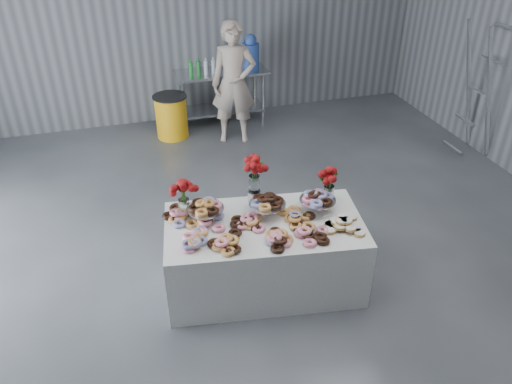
# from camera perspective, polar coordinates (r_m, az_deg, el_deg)

# --- Properties ---
(ground) EXTENTS (9.00, 9.00, 0.00)m
(ground) POSITION_cam_1_polar(r_m,az_deg,el_deg) (5.20, 1.37, -10.80)
(ground) COLOR #383B40
(ground) RESTS_ON ground
(room_walls) EXTENTS (8.04, 9.04, 4.02)m
(room_walls) POSITION_cam_1_polar(r_m,az_deg,el_deg) (3.90, -2.48, 18.73)
(room_walls) COLOR slate
(room_walls) RESTS_ON ground
(display_table) EXTENTS (2.03, 1.28, 0.75)m
(display_table) POSITION_cam_1_polar(r_m,az_deg,el_deg) (5.01, 0.93, -7.10)
(display_table) COLOR white
(display_table) RESTS_ON ground
(prep_table) EXTENTS (1.50, 0.60, 0.90)m
(prep_table) POSITION_cam_1_polar(r_m,az_deg,el_deg) (8.42, -3.96, 11.83)
(prep_table) COLOR silver
(prep_table) RESTS_ON ground
(donut_mounds) EXTENTS (1.91, 1.06, 0.09)m
(donut_mounds) POSITION_cam_1_polar(r_m,az_deg,el_deg) (4.71, 1.16, -3.52)
(donut_mounds) COLOR gold
(donut_mounds) RESTS_ON display_table
(cake_stand_left) EXTENTS (0.36, 0.36, 0.17)m
(cake_stand_left) POSITION_cam_1_polar(r_m,az_deg,el_deg) (4.78, -5.82, -1.73)
(cake_stand_left) COLOR silver
(cake_stand_left) RESTS_ON display_table
(cake_stand_mid) EXTENTS (0.36, 0.36, 0.17)m
(cake_stand_mid) POSITION_cam_1_polar(r_m,az_deg,el_deg) (4.82, 1.30, -1.19)
(cake_stand_mid) COLOR silver
(cake_stand_mid) RESTS_ON display_table
(cake_stand_right) EXTENTS (0.36, 0.36, 0.17)m
(cake_stand_right) POSITION_cam_1_polar(r_m,az_deg,el_deg) (4.92, 7.07, -0.75)
(cake_stand_right) COLOR silver
(cake_stand_right) RESTS_ON display_table
(danish_pile) EXTENTS (0.48, 0.48, 0.11)m
(danish_pile) POSITION_cam_1_polar(r_m,az_deg,el_deg) (4.78, 10.19, -3.36)
(danish_pile) COLOR white
(danish_pile) RESTS_ON display_table
(bouquet_left) EXTENTS (0.26, 0.26, 0.42)m
(bouquet_left) POSITION_cam_1_polar(r_m,az_deg,el_deg) (4.78, -8.37, 0.32)
(bouquet_left) COLOR white
(bouquet_left) RESTS_ON display_table
(bouquet_right) EXTENTS (0.26, 0.26, 0.42)m
(bouquet_right) POSITION_cam_1_polar(r_m,az_deg,el_deg) (5.00, 8.45, 1.82)
(bouquet_right) COLOR white
(bouquet_right) RESTS_ON display_table
(bouquet_center) EXTENTS (0.26, 0.26, 0.57)m
(bouquet_center) POSITION_cam_1_polar(r_m,az_deg,el_deg) (4.85, -0.20, 2.36)
(bouquet_center) COLOR silver
(bouquet_center) RESTS_ON display_table
(water_jug) EXTENTS (0.28, 0.28, 0.55)m
(water_jug) POSITION_cam_1_polar(r_m,az_deg,el_deg) (8.36, -0.64, 15.60)
(water_jug) COLOR blue
(water_jug) RESTS_ON prep_table
(drink_bottles) EXTENTS (0.54, 0.08, 0.27)m
(drink_bottles) POSITION_cam_1_polar(r_m,az_deg,el_deg) (8.13, -6.17, 14.08)
(drink_bottles) COLOR #268C33
(drink_bottles) RESTS_ON prep_table
(person) EXTENTS (0.76, 0.60, 1.85)m
(person) POSITION_cam_1_polar(r_m,az_deg,el_deg) (7.70, -2.55, 12.30)
(person) COLOR #CC8C93
(person) RESTS_ON ground
(trash_barrel) EXTENTS (0.54, 0.54, 0.69)m
(trash_barrel) POSITION_cam_1_polar(r_m,az_deg,el_deg) (8.10, -9.64, 8.52)
(trash_barrel) COLOR #F9AE14
(trash_barrel) RESTS_ON ground
(stepladder) EXTENTS (0.72, 0.49, 1.97)m
(stepladder) POSITION_cam_1_polar(r_m,az_deg,el_deg) (7.88, 24.06, 10.50)
(stepladder) COLOR silver
(stepladder) RESTS_ON ground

